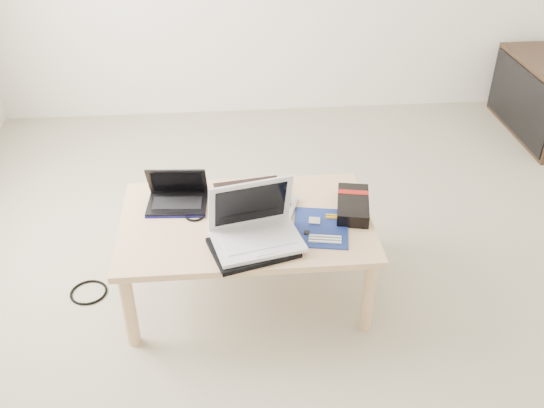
{
  "coord_description": "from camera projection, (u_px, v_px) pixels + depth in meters",
  "views": [
    {
      "loc": [
        -0.42,
        -2.18,
        1.92
      ],
      "look_at": [
        -0.23,
        -0.01,
        0.47
      ],
      "focal_mm": 40.0,
      "sensor_mm": 36.0,
      "label": 1
    }
  ],
  "objects": [
    {
      "name": "ground",
      "position": [
        319.0,
        283.0,
        2.9
      ],
      "size": [
        4.0,
        4.0,
        0.0
      ],
      "primitive_type": "plane",
      "color": "#ADA48C",
      "rests_on": "ground"
    },
    {
      "name": "coffee_table",
      "position": [
        246.0,
        228.0,
        2.68
      ],
      "size": [
        1.1,
        0.7,
        0.4
      ],
      "color": "tan",
      "rests_on": "ground"
    },
    {
      "name": "book",
      "position": [
        251.0,
        196.0,
        2.78
      ],
      "size": [
        0.35,
        0.3,
        0.03
      ],
      "color": "black",
      "rests_on": "coffee_table"
    },
    {
      "name": "netbook",
      "position": [
        177.0,
        197.0,
        2.73
      ],
      "size": [
        0.28,
        0.21,
        0.18
      ],
      "color": "black",
      "rests_on": "coffee_table"
    },
    {
      "name": "tablet",
      "position": [
        259.0,
        206.0,
        2.73
      ],
      "size": [
        0.25,
        0.2,
        0.01
      ],
      "color": "black",
      "rests_on": "coffee_table"
    },
    {
      "name": "remote",
      "position": [
        288.0,
        212.0,
        2.68
      ],
      "size": [
        0.13,
        0.24,
        0.02
      ],
      "color": "#ADADB1",
      "rests_on": "coffee_table"
    },
    {
      "name": "neoprene_sleeve",
      "position": [
        253.0,
        248.0,
        2.47
      ],
      "size": [
        0.39,
        0.33,
        0.02
      ],
      "primitive_type": "cube",
      "rotation": [
        0.0,
        0.0,
        0.28
      ],
      "color": "black",
      "rests_on": "coffee_table"
    },
    {
      "name": "white_laptop",
      "position": [
        255.0,
        228.0,
        2.47
      ],
      "size": [
        0.4,
        0.32,
        0.25
      ],
      "color": "silver",
      "rests_on": "neoprene_sleeve"
    },
    {
      "name": "motherboard",
      "position": [
        321.0,
        228.0,
        2.6
      ],
      "size": [
        0.28,
        0.33,
        0.01
      ],
      "color": "#0C1C4D",
      "rests_on": "coffee_table"
    },
    {
      "name": "gpu_box",
      "position": [
        353.0,
        205.0,
        2.69
      ],
      "size": [
        0.19,
        0.3,
        0.06
      ],
      "color": "black",
      "rests_on": "coffee_table"
    },
    {
      "name": "cable_coil",
      "position": [
        195.0,
        215.0,
        2.67
      ],
      "size": [
        0.11,
        0.11,
        0.01
      ],
      "primitive_type": "torus",
      "rotation": [
        0.0,
        0.0,
        -0.29
      ],
      "color": "black",
      "rests_on": "coffee_table"
    },
    {
      "name": "floor_cable_coil",
      "position": [
        89.0,
        292.0,
        2.84
      ],
      "size": [
        0.2,
        0.2,
        0.01
      ],
      "primitive_type": "torus",
      "rotation": [
        0.0,
        0.0,
        -0.17
      ],
      "color": "black",
      "rests_on": "ground"
    },
    {
      "name": "floor_cable_trail",
      "position": [
        119.0,
        280.0,
        2.92
      ],
      "size": [
        0.1,
        0.34,
        0.01
      ],
      "primitive_type": "cylinder",
      "rotation": [
        1.57,
        0.0,
        0.26
      ],
      "color": "black",
      "rests_on": "ground"
    }
  ]
}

